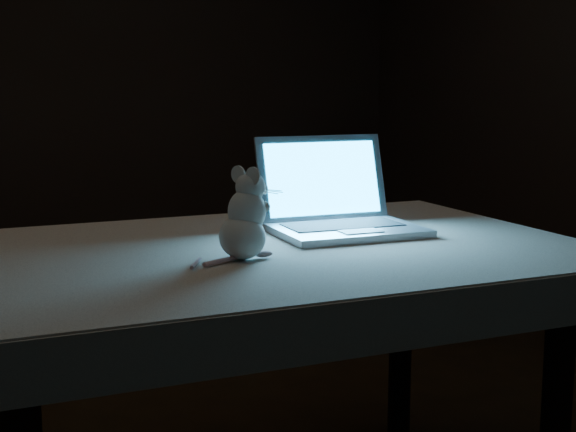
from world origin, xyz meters
name	(u,v)px	position (x,y,z in m)	size (l,w,h in m)	color
back_wall	(22,72)	(0.00, 2.50, 1.30)	(4.50, 0.04, 2.60)	black
table	(264,400)	(0.15, -0.25, 0.41)	(1.53, 0.98, 0.82)	black
tablecloth	(282,268)	(0.20, -0.26, 0.77)	(1.65, 1.11, 0.12)	beige
laptop	(348,186)	(0.44, -0.19, 0.97)	(0.40, 0.35, 0.27)	#B4B3B9
plush_mouse	(242,214)	(0.04, -0.37, 0.94)	(0.16, 0.16, 0.22)	silver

